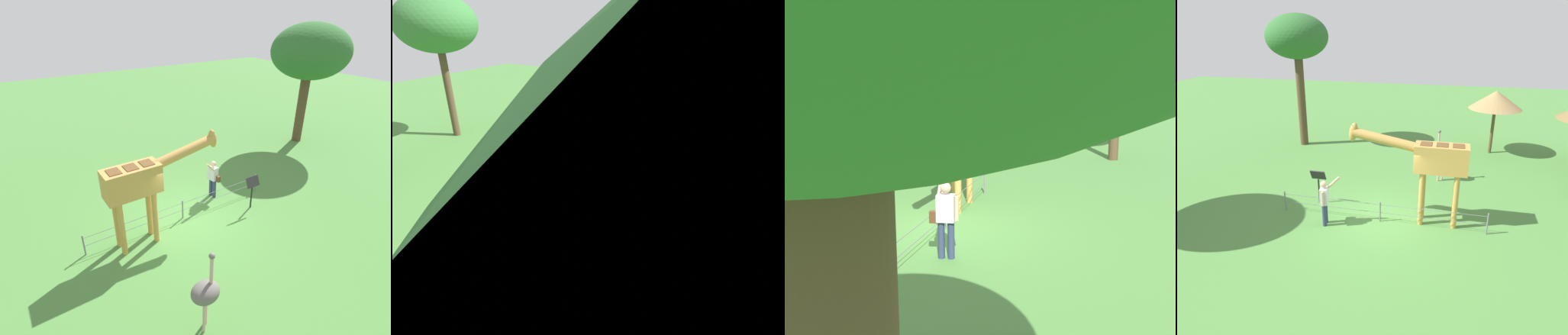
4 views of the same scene
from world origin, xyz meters
The scene contains 10 objects.
ground_plane centered at (0.00, 0.00, 0.00)m, with size 60.00×60.00×0.00m, color #4C843D.
giraffe centered at (-1.55, -0.23, 2.20)m, with size 3.94×0.72×3.35m.
visitor centered at (1.75, 0.74, 0.90)m, with size 0.65×0.58×1.70m.
zebra centered at (-7.48, -3.97, 1.16)m, with size 0.63×1.83×1.66m.
ostrich centered at (-1.76, -3.85, 1.18)m, with size 0.70×0.56×2.25m.
shade_hut_near centered at (-9.94, -2.40, 2.76)m, with size 2.73×2.73×3.23m.
shade_hut_far centered at (-8.21, -6.94, 2.70)m, with size 3.12×3.12×3.13m.
tree_west centered at (-10.46, 3.81, 6.06)m, with size 4.21×4.21×7.59m.
info_sign centered at (2.52, -0.68, 0.95)m, with size 0.56×0.21×1.32m.
wire_fence centered at (0.00, 0.14, 0.40)m, with size 7.05×0.05×0.75m.
Camera 3 is at (10.82, 3.99, 3.82)m, focal length 46.09 mm.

